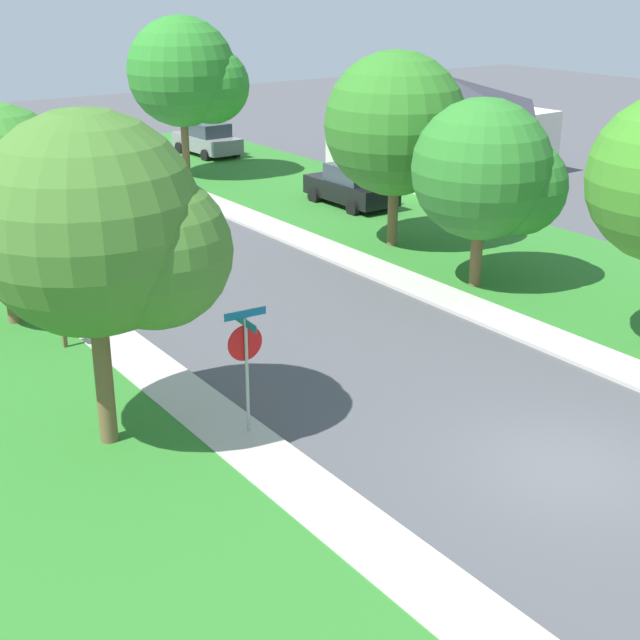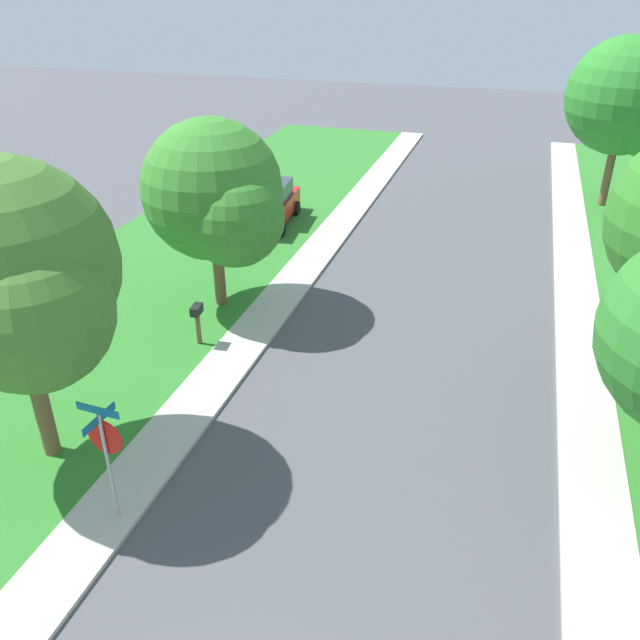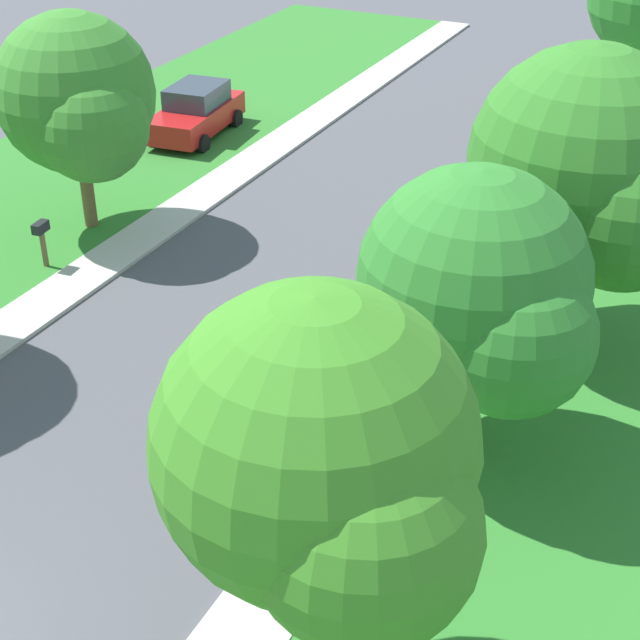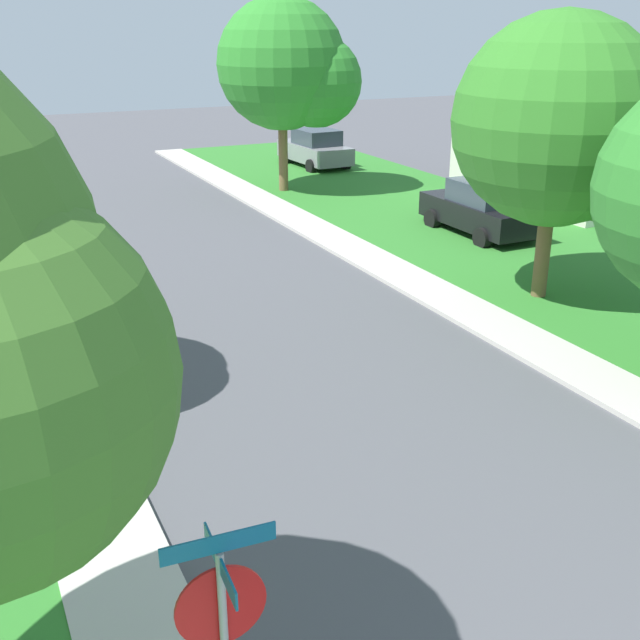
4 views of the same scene
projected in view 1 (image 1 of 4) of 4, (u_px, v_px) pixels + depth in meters
The scene contains 14 objects.
ground_plane at pixel (567, 468), 17.65m from camera, with size 120.00×120.00×0.00m, color #4C4C51.
sidewalk_east at pixel (376, 269), 29.33m from camera, with size 1.40×56.00×0.10m, color #B7B2A8.
lawn_east at pixel (481, 246), 31.85m from camera, with size 8.00×56.00×0.08m, color #2D7528.
sidewalk_west at pixel (100, 330), 24.30m from camera, with size 1.40×56.00×0.10m, color #B7B2A8.
stop_sign_far_corner at pixel (246, 351), 18.26m from camera, with size 0.92×0.92×2.77m.
car_black_near_corner at pixel (352, 186), 37.02m from camera, with size 2.06×4.31×1.76m.
car_grey_kerbside_mid at pixel (207, 139), 47.36m from camera, with size 2.19×4.38×1.76m.
tree_across_left at pixel (189, 75), 40.76m from camera, with size 5.27×4.90×7.32m.
tree_sidewalk_far at pixel (491, 174), 26.51m from camera, with size 4.45×4.14×5.72m.
tree_across_right at pixel (405, 128), 30.41m from camera, with size 5.17×4.81×6.70m.
tree_sidewalk_mid at pixel (10, 191), 23.53m from camera, with size 4.54×4.22×5.98m.
tree_sidewalk_near at pixel (106, 232), 16.97m from camera, with size 4.62×4.30×6.78m.
house_right_setback at pixel (443, 124), 42.60m from camera, with size 9.42×8.29×4.60m.
mailbox at pixel (62, 313), 22.81m from camera, with size 0.29×0.50×1.31m.
Camera 1 is at (-12.80, -9.91, 9.00)m, focal length 50.95 mm.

